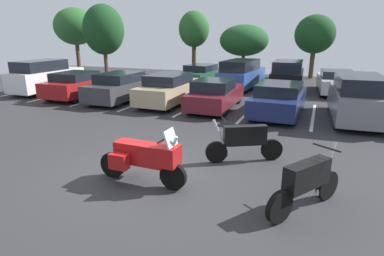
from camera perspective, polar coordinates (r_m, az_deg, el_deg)
name	(u,v)px	position (r m, az deg, el deg)	size (l,w,h in m)	color
ground	(147,175)	(8.34, -8.07, -8.30)	(44.00, 44.00, 0.10)	#2D2D30
motorcycle_touring	(145,157)	(7.53, -8.47, -5.16)	(2.31, 0.93, 1.42)	black
motorcycle_second	(244,141)	(8.89, 9.30, -2.30)	(1.96, 1.17, 1.23)	black
motorcycle_third	(307,182)	(6.78, 19.80, -9.04)	(1.28, 1.91, 1.30)	black
parking_stripes	(194,106)	(15.79, 0.29, 3.99)	(22.34, 4.91, 0.01)	silver
car_white	(46,76)	(21.31, -24.68, 8.36)	(1.76, 4.59, 1.92)	white
car_red	(78,85)	(18.88, -19.65, 7.32)	(2.12, 4.30, 1.42)	maroon
car_charcoal	(123,87)	(17.41, -12.26, 7.22)	(1.83, 4.85, 1.48)	#38383D
car_tan	(170,89)	(16.20, -3.97, 6.98)	(1.79, 4.71, 1.52)	tan
car_maroon	(215,95)	(15.11, 4.19, 5.97)	(1.88, 4.45, 1.41)	maroon
car_navy	(279,99)	(14.44, 15.26, 5.01)	(2.04, 4.52, 1.39)	navy
car_grey	(356,98)	(14.42, 27.30, 4.74)	(2.01, 4.70, 1.89)	slate
car_far_green	(203,75)	(22.12, 2.00, 9.43)	(2.15, 4.99, 1.45)	#235638
car_far_blue	(242,74)	(20.91, 8.86, 9.46)	(2.14, 4.95, 1.84)	#2D519E
car_far_black	(287,76)	(20.85, 16.68, 8.96)	(1.94, 4.40, 1.85)	black
car_far_silver	(336,82)	(20.90, 24.29, 7.54)	(2.22, 4.80, 1.38)	#B7B7BC
tree_far_left	(104,30)	(30.02, -15.51, 16.54)	(3.54, 3.54, 5.87)	#4C3823
tree_left	(194,29)	(28.21, 0.36, 17.18)	(2.58, 2.58, 5.28)	#4C3823
tree_far_right	(244,40)	(27.49, 9.27, 15.17)	(3.98, 3.98, 4.15)	#4C3823
tree_right	(315,34)	(27.30, 21.09, 15.32)	(3.04, 3.04, 4.84)	#4C3823
tree_center	(75,27)	(34.83, -20.12, 16.65)	(4.10, 4.10, 5.87)	#4C3823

